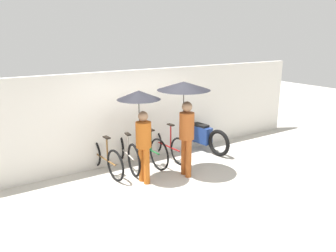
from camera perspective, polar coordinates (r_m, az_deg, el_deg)
ground_plane at (r=6.74m, az=0.56°, el=-10.89°), size 30.00×30.00×0.00m
back_wall at (r=7.89m, az=-6.87°, el=1.57°), size 10.79×0.12×2.22m
parked_bicycle_0 at (r=7.46m, az=-11.13°, el=-5.43°), size 0.44×1.72×0.98m
parked_bicycle_1 at (r=7.68m, az=-7.38°, el=-4.47°), size 0.44×1.82×1.05m
parked_bicycle_2 at (r=7.89m, az=-3.68°, el=-3.77°), size 0.44×1.77×1.07m
parked_bicycle_3 at (r=8.18m, az=-0.37°, el=-3.26°), size 0.44×1.75×0.96m
pedestrian_leading at (r=6.62m, az=-4.79°, el=2.20°), size 0.89×0.89×1.94m
pedestrian_center at (r=6.92m, az=2.91°, el=4.51°), size 1.13×1.13×2.07m
motorcycle at (r=8.89m, az=5.39°, el=-1.52°), size 0.58×2.12×0.91m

